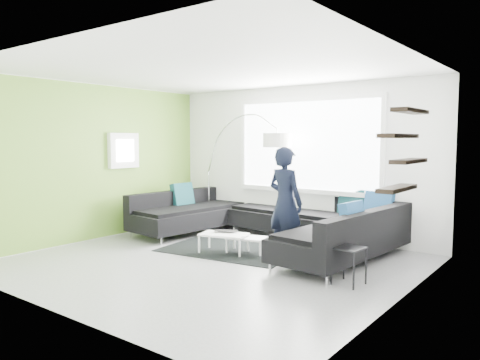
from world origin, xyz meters
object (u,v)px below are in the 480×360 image
at_px(coffee_table, 235,243).
at_px(person, 285,202).
at_px(arc_lamp, 209,171).
at_px(side_table, 349,266).
at_px(laptop, 226,232).
at_px(sectional_sofa, 260,220).

xyz_separation_m(coffee_table, person, (0.76, 0.27, 0.69)).
distance_m(arc_lamp, person, 2.91).
bearing_deg(coffee_table, side_table, -27.34).
height_order(arc_lamp, laptop, arc_lamp).
xyz_separation_m(sectional_sofa, laptop, (-0.11, -0.81, -0.08)).
bearing_deg(sectional_sofa, side_table, -23.84).
relative_size(arc_lamp, side_table, 4.81).
bearing_deg(laptop, person, -11.88).
bearing_deg(person, side_table, 162.63).
xyz_separation_m(coffee_table, laptop, (-0.17, -0.03, 0.17)).
bearing_deg(laptop, coffee_table, -18.19).
distance_m(coffee_table, laptop, 0.24).
xyz_separation_m(coffee_table, side_table, (2.13, -0.44, 0.08)).
xyz_separation_m(sectional_sofa, person, (0.82, -0.51, 0.44)).
height_order(arc_lamp, side_table, arc_lamp).
xyz_separation_m(sectional_sofa, side_table, (2.18, -1.21, -0.17)).
relative_size(arc_lamp, person, 1.35).
height_order(side_table, person, person).
bearing_deg(side_table, sectional_sofa, 150.97).
bearing_deg(arc_lamp, laptop, -30.53).
height_order(person, laptop, person).
bearing_deg(sectional_sofa, person, -26.58).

